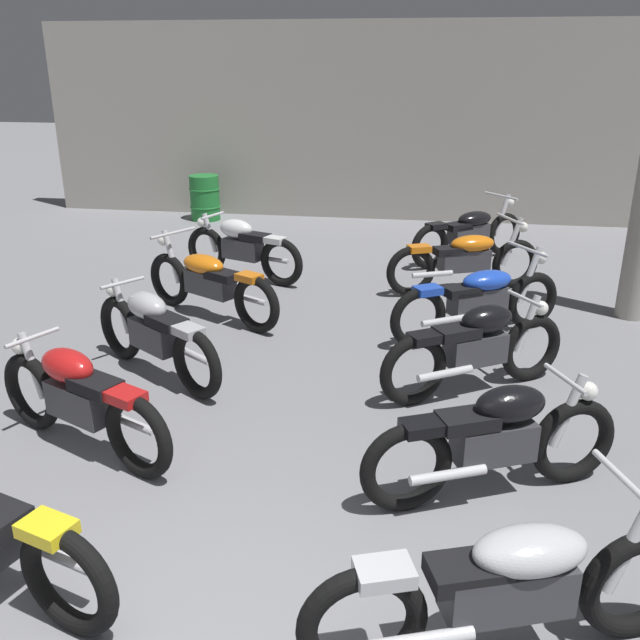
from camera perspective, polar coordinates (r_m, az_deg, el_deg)
The scene contains 12 objects.
back_wall at distance 13.45m, azimuth 5.11°, elevation 15.98°, with size 13.09×0.24×3.60m, color #9E998E.
motorcycle_left_row_1 at distance 5.71m, azimuth -19.37°, elevation -6.12°, with size 1.83×0.93×0.88m.
motorcycle_left_row_2 at distance 6.82m, azimuth -13.57°, elevation -1.03°, with size 1.69×1.20×0.88m.
motorcycle_left_row_3 at distance 8.28m, azimuth -9.17°, elevation 3.16°, with size 1.95×1.18×0.97m.
motorcycle_left_row_4 at distance 9.74m, azimuth -6.48°, elevation 6.03°, with size 1.88×0.82×0.88m.
motorcycle_right_row_0 at distance 3.84m, azimuth 15.49°, elevation -20.44°, with size 2.08×0.95×0.97m.
motorcycle_right_row_1 at distance 5.01m, azimuth 14.36°, elevation -9.51°, with size 1.84×0.92×0.88m.
motorcycle_right_row_2 at distance 6.48m, azimuth 12.86°, elevation -2.15°, with size 1.73×1.14×0.88m.
motorcycle_right_row_3 at distance 7.79m, azimuth 13.07°, elevation 1.72°, with size 1.91×1.23×0.97m.
motorcycle_right_row_4 at distance 9.33m, azimuth 11.99°, elevation 4.99°, with size 2.04×1.03×0.97m.
motorcycle_right_row_5 at distance 10.80m, azimuth 12.30°, elevation 7.11°, with size 1.73×1.48×0.97m.
oil_drum at distance 13.60m, azimuth -9.54°, elevation 9.98°, with size 0.59×0.59×0.85m.
Camera 1 is at (1.00, -2.03, 2.94)m, focal length 38.55 mm.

